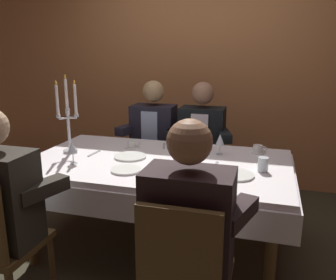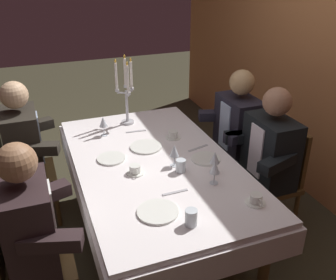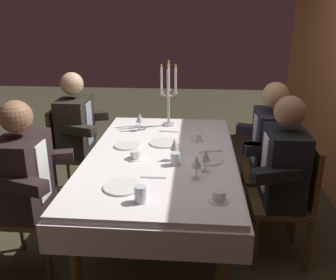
# 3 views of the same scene
# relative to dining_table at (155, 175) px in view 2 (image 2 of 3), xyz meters

# --- Properties ---
(ground_plane) EXTENTS (12.00, 12.00, 0.00)m
(ground_plane) POSITION_rel_dining_table_xyz_m (0.00, 0.00, -0.62)
(ground_plane) COLOR #393625
(dining_table) EXTENTS (1.94, 1.14, 0.74)m
(dining_table) POSITION_rel_dining_table_xyz_m (0.00, 0.00, 0.00)
(dining_table) COLOR white
(dining_table) RESTS_ON ground_plane
(candelabra) EXTENTS (0.15, 0.17, 0.61)m
(candelabra) POSITION_rel_dining_table_xyz_m (-0.73, -0.00, 0.39)
(candelabra) COLOR silver
(candelabra) RESTS_ON dining_table
(dinner_plate_0) EXTENTS (0.24, 0.24, 0.01)m
(dinner_plate_0) POSITION_rel_dining_table_xyz_m (0.58, -0.18, 0.13)
(dinner_plate_0) COLOR white
(dinner_plate_0) RESTS_ON dining_table
(dinner_plate_1) EXTENTS (0.21, 0.21, 0.01)m
(dinner_plate_1) POSITION_rel_dining_table_xyz_m (-0.14, -0.29, 0.13)
(dinner_plate_1) COLOR white
(dinner_plate_1) RESTS_ON dining_table
(dinner_plate_2) EXTENTS (0.25, 0.25, 0.01)m
(dinner_plate_2) POSITION_rel_dining_table_xyz_m (-0.22, 0.01, 0.13)
(dinner_plate_2) COLOR white
(dinner_plate_2) RESTS_ON dining_table
(dinner_plate_3) EXTENTS (0.21, 0.21, 0.01)m
(dinner_plate_3) POSITION_rel_dining_table_xyz_m (0.11, 0.36, 0.13)
(dinner_plate_3) COLOR white
(dinner_plate_3) RESTS_ON dining_table
(wine_glass_0) EXTENTS (0.07, 0.07, 0.16)m
(wine_glass_0) POSITION_rel_dining_table_xyz_m (0.41, 0.27, 0.24)
(wine_glass_0) COLOR silver
(wine_glass_0) RESTS_ON dining_table
(wine_glass_1) EXTENTS (0.07, 0.07, 0.16)m
(wine_glass_1) POSITION_rel_dining_table_xyz_m (0.11, 0.11, 0.24)
(wine_glass_1) COLOR silver
(wine_glass_1) RESTS_ON dining_table
(wine_glass_2) EXTENTS (0.07, 0.07, 0.16)m
(wine_glass_2) POSITION_rel_dining_table_xyz_m (-0.56, -0.25, 0.23)
(wine_glass_2) COLOR silver
(wine_glass_2) RESTS_ON dining_table
(wine_glass_3) EXTENTS (0.07, 0.07, 0.16)m
(wine_glass_3) POSITION_rel_dining_table_xyz_m (0.30, 0.33, 0.23)
(wine_glass_3) COLOR silver
(wine_glass_3) RESTS_ON dining_table
(water_tumbler_0) EXTENTS (0.07, 0.07, 0.09)m
(water_tumbler_0) POSITION_rel_dining_table_xyz_m (0.20, 0.12, 0.16)
(water_tumbler_0) COLOR silver
(water_tumbler_0) RESTS_ON dining_table
(water_tumbler_1) EXTENTS (0.07, 0.07, 0.10)m
(water_tumbler_1) POSITION_rel_dining_table_xyz_m (0.75, -0.04, 0.17)
(water_tumbler_1) COLOR silver
(water_tumbler_1) RESTS_ON dining_table
(coffee_cup_0) EXTENTS (0.13, 0.12, 0.06)m
(coffee_cup_0) POSITION_rel_dining_table_xyz_m (0.11, -0.18, 0.15)
(coffee_cup_0) COLOR white
(coffee_cup_0) RESTS_ON dining_table
(coffee_cup_1) EXTENTS (0.13, 0.12, 0.06)m
(coffee_cup_1) POSITION_rel_dining_table_xyz_m (-0.31, 0.27, 0.15)
(coffee_cup_1) COLOR white
(coffee_cup_1) RESTS_ON dining_table
(coffee_cup_2) EXTENTS (0.13, 0.12, 0.06)m
(coffee_cup_2) POSITION_rel_dining_table_xyz_m (0.70, 0.40, 0.15)
(coffee_cup_2) COLOR white
(coffee_cup_2) RESTS_ON dining_table
(fork_0) EXTENTS (0.02, 0.17, 0.01)m
(fork_0) POSITION_rel_dining_table_xyz_m (0.43, -0.01, 0.12)
(fork_0) COLOR #B7B7BC
(fork_0) RESTS_ON dining_table
(fork_1) EXTENTS (0.03, 0.17, 0.01)m
(fork_1) POSITION_rel_dining_table_xyz_m (-0.53, 0.02, 0.12)
(fork_1) COLOR #B7B7BC
(fork_1) RESTS_ON dining_table
(knife_2) EXTENTS (0.07, 0.19, 0.01)m
(knife_2) POSITION_rel_dining_table_xyz_m (-0.07, 0.38, 0.12)
(knife_2) COLOR #B7B7BC
(knife_2) RESTS_ON dining_table
(seated_diner_0) EXTENTS (0.63, 0.48, 1.24)m
(seated_diner_0) POSITION_rel_dining_table_xyz_m (-0.66, -0.89, 0.11)
(seated_diner_0) COLOR brown
(seated_diner_0) RESTS_ON ground_plane
(seated_diner_1) EXTENTS (0.63, 0.48, 1.24)m
(seated_diner_1) POSITION_rel_dining_table_xyz_m (-0.33, 0.89, 0.11)
(seated_diner_1) COLOR brown
(seated_diner_1) RESTS_ON ground_plane
(seated_diner_2) EXTENTS (0.63, 0.48, 1.24)m
(seated_diner_2) POSITION_rel_dining_table_xyz_m (0.16, 0.89, 0.11)
(seated_diner_2) COLOR brown
(seated_diner_2) RESTS_ON ground_plane
(seated_diner_3) EXTENTS (0.63, 0.48, 1.24)m
(seated_diner_3) POSITION_rel_dining_table_xyz_m (0.43, -0.89, 0.11)
(seated_diner_3) COLOR brown
(seated_diner_3) RESTS_ON ground_plane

